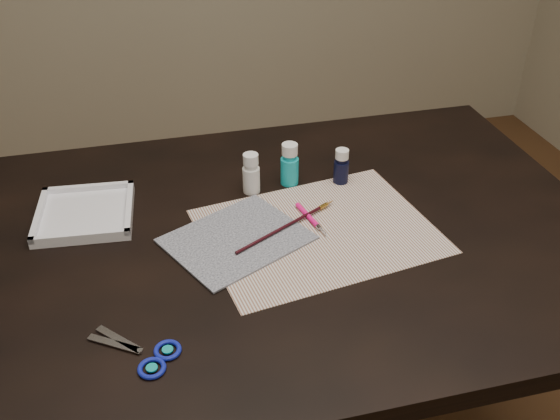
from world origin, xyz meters
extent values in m
cube|color=black|center=(0.00, 0.00, 0.38)|extent=(1.30, 0.90, 0.75)
cube|color=silver|center=(0.07, -0.02, 0.75)|extent=(0.49, 0.40, 0.00)
cube|color=black|center=(-0.09, -0.01, 0.75)|extent=(0.31, 0.29, 0.00)
cylinder|color=silver|center=(-0.02, 0.16, 0.80)|extent=(0.05, 0.05, 0.09)
cylinder|color=#13ADBA|center=(0.06, 0.17, 0.80)|extent=(0.04, 0.04, 0.10)
cylinder|color=black|center=(0.17, 0.15, 0.79)|extent=(0.04, 0.04, 0.08)
cube|color=white|center=(-0.37, 0.14, 0.76)|extent=(0.20, 0.20, 0.02)
camera|label=1|loc=(-0.24, -0.96, 1.47)|focal=40.00mm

